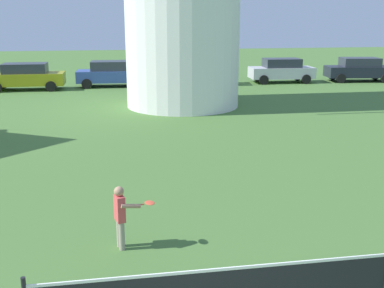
{
  "coord_description": "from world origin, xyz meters",
  "views": [
    {
      "loc": [
        -1.02,
        -3.44,
        4.22
      ],
      "look_at": [
        0.27,
        4.11,
        2.17
      ],
      "focal_mm": 44.8,
      "sensor_mm": 36.0,
      "label": 1
    }
  ],
  "objects_px": {
    "player_far": "(121,214)",
    "parked_car_black": "(359,69)",
    "parked_car_silver": "(281,70)",
    "parked_car_mustard": "(26,76)",
    "parked_car_blue": "(110,73)",
    "parked_car_cream": "(199,72)"
  },
  "relations": [
    {
      "from": "player_far",
      "to": "parked_car_black",
      "type": "relative_size",
      "value": 0.27
    },
    {
      "from": "player_far",
      "to": "parked_car_cream",
      "type": "height_order",
      "value": "parked_car_cream"
    },
    {
      "from": "parked_car_mustard",
      "to": "parked_car_blue",
      "type": "height_order",
      "value": "same"
    },
    {
      "from": "parked_car_black",
      "to": "parked_car_mustard",
      "type": "bearing_deg",
      "value": -179.18
    },
    {
      "from": "player_far",
      "to": "parked_car_blue",
      "type": "distance_m",
      "value": 21.7
    },
    {
      "from": "player_far",
      "to": "parked_car_silver",
      "type": "bearing_deg",
      "value": 63.17
    },
    {
      "from": "parked_car_blue",
      "to": "parked_car_cream",
      "type": "distance_m",
      "value": 5.62
    },
    {
      "from": "player_far",
      "to": "parked_car_blue",
      "type": "xyz_separation_m",
      "value": [
        -0.1,
        21.7,
        0.11
      ]
    },
    {
      "from": "parked_car_black",
      "to": "player_far",
      "type": "bearing_deg",
      "value": -127.29
    },
    {
      "from": "parked_car_mustard",
      "to": "parked_car_cream",
      "type": "relative_size",
      "value": 0.97
    },
    {
      "from": "player_far",
      "to": "parked_car_mustard",
      "type": "bearing_deg",
      "value": 103.28
    },
    {
      "from": "player_far",
      "to": "parked_car_blue",
      "type": "relative_size",
      "value": 0.3
    },
    {
      "from": "parked_car_cream",
      "to": "parked_car_black",
      "type": "distance_m",
      "value": 10.76
    },
    {
      "from": "parked_car_cream",
      "to": "parked_car_silver",
      "type": "bearing_deg",
      "value": 0.11
    },
    {
      "from": "player_far",
      "to": "parked_car_cream",
      "type": "relative_size",
      "value": 0.27
    },
    {
      "from": "parked_car_silver",
      "to": "parked_car_black",
      "type": "distance_m",
      "value": 5.31
    },
    {
      "from": "parked_car_mustard",
      "to": "parked_car_blue",
      "type": "xyz_separation_m",
      "value": [
        4.87,
        0.63,
        -0.0
      ]
    },
    {
      "from": "parked_car_silver",
      "to": "parked_car_black",
      "type": "height_order",
      "value": "same"
    },
    {
      "from": "parked_car_silver",
      "to": "parked_car_cream",
      "type": "bearing_deg",
      "value": -179.89
    },
    {
      "from": "parked_car_mustard",
      "to": "parked_car_black",
      "type": "bearing_deg",
      "value": 0.82
    },
    {
      "from": "parked_car_blue",
      "to": "parked_car_silver",
      "type": "distance_m",
      "value": 11.07
    },
    {
      "from": "parked_car_mustard",
      "to": "parked_car_blue",
      "type": "distance_m",
      "value": 4.91
    }
  ]
}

